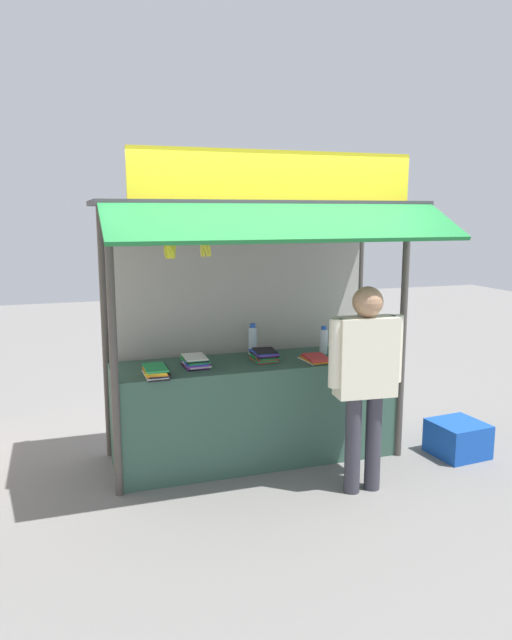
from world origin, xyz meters
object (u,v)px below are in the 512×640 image
(magazine_stack_mid_right, at_px, (316,359))
(banana_bunch_inner_right, at_px, (170,249))
(water_bottle_front_left, at_px, (253,340))
(magazine_stack_rear_center, at_px, (264,355))
(water_bottle_front_right, at_px, (324,341))
(magazine_stack_left, at_px, (195,361))
(vendor_person, at_px, (365,370))
(banana_bunch_rightmost, at_px, (205,245))
(water_bottle_far_left, at_px, (346,335))
(magazine_stack_center, at_px, (156,372))
(plastic_crate, at_px, (458,439))

(magazine_stack_mid_right, distance_m, banana_bunch_inner_right, 1.60)
(water_bottle_front_left, distance_m, magazine_stack_mid_right, 0.60)
(magazine_stack_mid_right, xyz_separation_m, magazine_stack_rear_center, (-0.40, 0.15, 0.02))
(water_bottle_front_right, relative_size, water_bottle_front_left, 0.92)
(water_bottle_front_left, bearing_deg, magazine_stack_mid_right, -43.93)
(magazine_stack_left, relative_size, magazine_stack_mid_right, 0.92)
(water_bottle_front_right, xyz_separation_m, banana_bunch_inner_right, (-1.43, -0.51, 0.86))
(vendor_person, bearing_deg, water_bottle_front_right, 89.95)
(magazine_stack_mid_right, bearing_deg, magazine_stack_left, 172.79)
(water_bottle_front_left, relative_size, banana_bunch_rightmost, 0.98)
(water_bottle_far_left, bearing_deg, vendor_person, -109.64)
(water_bottle_front_left, xyz_separation_m, magazine_stack_left, (-0.58, -0.28, -0.08))
(magazine_stack_left, bearing_deg, magazine_stack_center, -150.40)
(magazine_stack_mid_right, distance_m, magazine_stack_center, 1.36)
(magazine_stack_left, xyz_separation_m, banana_bunch_inner_right, (-0.25, -0.41, 0.93))
(water_bottle_far_left, xyz_separation_m, vendor_person, (-0.40, -1.11, -0.02))
(magazine_stack_left, distance_m, banana_bunch_inner_right, 1.05)
(banana_bunch_inner_right, relative_size, plastic_crate, 0.67)
(magazine_stack_center, bearing_deg, magazine_stack_mid_right, 3.05)
(magazine_stack_center, distance_m, plastic_crate, 2.68)
(magazine_stack_center, xyz_separation_m, vendor_person, (1.45, -0.61, 0.04))
(water_bottle_front_right, xyz_separation_m, magazine_stack_left, (-1.18, -0.10, -0.07))
(water_bottle_far_left, height_order, magazine_stack_rear_center, water_bottle_far_left)
(water_bottle_front_right, relative_size, magazine_stack_mid_right, 0.80)
(banana_bunch_inner_right, bearing_deg, banana_bunch_rightmost, -0.35)
(water_bottle_front_right, relative_size, banana_bunch_rightmost, 0.90)
(water_bottle_front_right, relative_size, banana_bunch_inner_right, 0.88)
(magazine_stack_mid_right, relative_size, vendor_person, 0.20)
(magazine_stack_rear_center, distance_m, banana_bunch_inner_right, 1.33)
(water_bottle_far_left, bearing_deg, water_bottle_front_right, -147.65)
(magazine_stack_center, height_order, plastic_crate, magazine_stack_center)
(water_bottle_far_left, xyz_separation_m, magazine_stack_mid_right, (-0.49, -0.43, -0.09))
(water_bottle_front_left, bearing_deg, water_bottle_far_left, 1.05)
(magazine_stack_mid_right, distance_m, vendor_person, 0.70)
(magazine_stack_mid_right, height_order, plastic_crate, magazine_stack_mid_right)
(magazine_stack_rear_center, bearing_deg, magazine_stack_mid_right, -20.39)
(water_bottle_far_left, distance_m, vendor_person, 1.18)
(magazine_stack_left, bearing_deg, water_bottle_front_left, 26.04)
(banana_bunch_inner_right, bearing_deg, water_bottle_front_left, 39.78)
(magazine_stack_center, distance_m, banana_bunch_rightmost, 1.04)
(magazine_stack_center, relative_size, banana_bunch_rightmost, 1.12)
(magazine_stack_rear_center, bearing_deg, magazine_stack_left, -177.75)
(banana_bunch_rightmost, height_order, vendor_person, banana_bunch_rightmost)
(magazine_stack_mid_right, bearing_deg, water_bottle_front_right, 52.42)
(plastic_crate, bearing_deg, water_bottle_front_right, 151.35)
(magazine_stack_left, height_order, magazine_stack_rear_center, magazine_stack_left)
(water_bottle_front_left, distance_m, magazine_stack_left, 0.65)
(banana_bunch_rightmost, relative_size, vendor_person, 0.18)
(water_bottle_front_right, height_order, magazine_stack_left, water_bottle_front_right)
(banana_bunch_rightmost, bearing_deg, water_bottle_far_left, 25.41)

